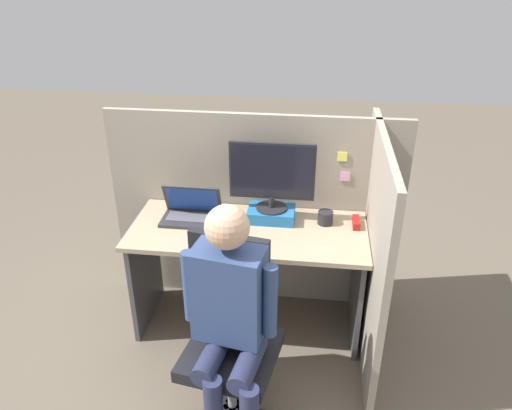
# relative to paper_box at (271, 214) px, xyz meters

# --- Properties ---
(ground_plane) EXTENTS (12.00, 12.00, 0.00)m
(ground_plane) POSITION_rel_paper_box_xyz_m (-0.13, -0.46, -0.78)
(ground_plane) COLOR #665B4C
(cubicle_panel_back) EXTENTS (1.95, 0.05, 1.37)m
(cubicle_panel_back) POSITION_rel_paper_box_xyz_m (-0.13, 0.20, -0.10)
(cubicle_panel_back) COLOR gray
(cubicle_panel_back) RESTS_ON ground
(cubicle_panel_right) EXTENTS (0.04, 1.25, 1.37)m
(cubicle_panel_right) POSITION_rel_paper_box_xyz_m (0.62, -0.20, -0.10)
(cubicle_panel_right) COLOR gray
(cubicle_panel_right) RESTS_ON ground
(desk) EXTENTS (1.45, 0.63, 0.74)m
(desk) POSITION_rel_paper_box_xyz_m (-0.13, -0.14, -0.22)
(desk) COLOR tan
(desk) RESTS_ON ground
(paper_box) EXTENTS (0.29, 0.20, 0.08)m
(paper_box) POSITION_rel_paper_box_xyz_m (0.00, 0.00, 0.00)
(paper_box) COLOR #236BAD
(paper_box) RESTS_ON desk
(monitor) EXTENTS (0.52, 0.19, 0.44)m
(monitor) POSITION_rel_paper_box_xyz_m (0.00, 0.00, 0.27)
(monitor) COLOR #232328
(monitor) RESTS_ON paper_box
(laptop) EXTENTS (0.37, 0.22, 0.22)m
(laptop) POSITION_rel_paper_box_xyz_m (-0.50, -0.07, 0.01)
(laptop) COLOR #2D2D33
(laptop) RESTS_ON desk
(mouse) EXTENTS (0.08, 0.05, 0.03)m
(mouse) POSITION_rel_paper_box_xyz_m (-0.21, -0.28, -0.02)
(mouse) COLOR silver
(mouse) RESTS_ON desk
(stapler) EXTENTS (0.04, 0.13, 0.05)m
(stapler) POSITION_rel_paper_box_xyz_m (0.53, -0.02, -0.01)
(stapler) COLOR #A31919
(stapler) RESTS_ON desk
(carrot_toy) EXTENTS (0.04, 0.13, 0.04)m
(carrot_toy) POSITION_rel_paper_box_xyz_m (-0.05, -0.36, -0.02)
(carrot_toy) COLOR orange
(carrot_toy) RESTS_ON desk
(office_chair) EXTENTS (0.54, 0.60, 0.97)m
(office_chair) POSITION_rel_paper_box_xyz_m (-0.14, -0.76, -0.29)
(office_chair) COLOR black
(office_chair) RESTS_ON ground
(person) EXTENTS (0.47, 0.47, 1.27)m
(person) POSITION_rel_paper_box_xyz_m (-0.11, -0.91, -0.04)
(person) COLOR #282D4C
(person) RESTS_ON ground
(coffee_mug) EXTENTS (0.09, 0.09, 0.08)m
(coffee_mug) POSITION_rel_paper_box_xyz_m (0.34, -0.02, 0.00)
(coffee_mug) COLOR #232328
(coffee_mug) RESTS_ON desk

